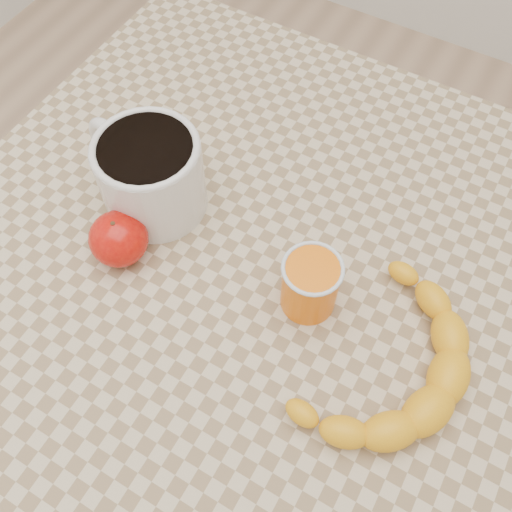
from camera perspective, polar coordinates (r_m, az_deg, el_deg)
The scene contains 6 objects.
ground at distance 1.38m, azimuth 0.00°, elevation -16.66°, with size 3.00×3.00×0.00m, color tan.
table at distance 0.75m, azimuth 0.00°, elevation -4.14°, with size 0.80×0.80×0.75m.
coffee_mug at distance 0.69m, azimuth -10.66°, elevation 8.28°, with size 0.19×0.15×0.11m.
orange_juice_glass at distance 0.62m, azimuth 5.44°, elevation -2.83°, with size 0.07×0.07×0.08m.
apple at distance 0.68m, azimuth -13.58°, elevation 1.69°, with size 0.09×0.09×0.06m.
banana at distance 0.62m, azimuth 12.97°, elevation -10.47°, with size 0.26×0.31×0.04m, color yellow, non-canonical shape.
Camera 1 is at (0.17, -0.29, 1.34)m, focal length 40.00 mm.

